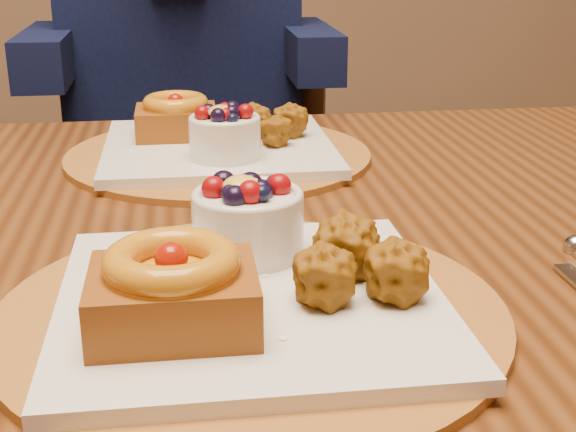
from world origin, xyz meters
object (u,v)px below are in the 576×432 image
Objects in this scene: place_setting_near at (246,283)px; place_setting_far at (217,142)px; dining_table at (233,288)px; chair_far at (221,205)px.

place_setting_near is 1.00× the size of place_setting_far.
dining_table is at bearing -89.41° from place_setting_far.
place_setting_far is at bearing 89.91° from place_setting_near.
place_setting_near is at bearing -90.09° from place_setting_far.
place_setting_far is at bearing 90.59° from dining_table.
dining_table is at bearing -73.02° from chair_far.
chair_far is (0.03, 1.09, -0.31)m from place_setting_near.
place_setting_near is at bearing -72.76° from chair_far.
chair_far is at bearing 87.91° from dining_table.
chair_far is (0.03, 0.87, -0.21)m from dining_table.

